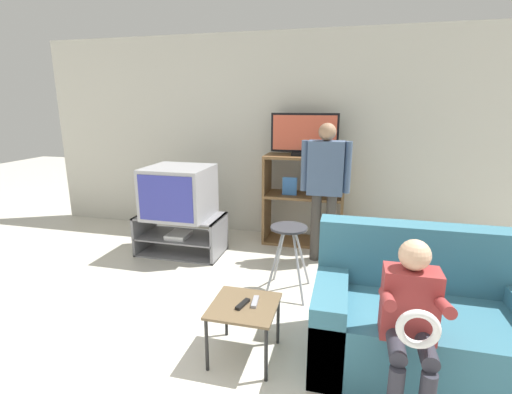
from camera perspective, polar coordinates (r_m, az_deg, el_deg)
The scene contains 12 objects.
wall_back at distance 4.90m, azimuth 2.09°, elevation 9.11°, with size 6.40×0.06×2.60m.
tv_stand at distance 4.50m, azimuth -11.45°, elevation -5.67°, with size 0.99×0.54×0.46m.
television_main at distance 4.33m, azimuth -11.76°, elevation 0.79°, with size 0.71×0.67×0.58m.
media_shelf at distance 4.67m, azimuth 7.34°, elevation -0.34°, with size 0.98×0.43×1.12m.
television_flat at distance 4.54m, azimuth 7.45°, elevation 9.36°, with size 0.81×0.20×0.50m.
folding_stool at distance 3.43m, azimuth 5.06°, elevation -6.59°, with size 0.38×0.45×0.65m.
snack_table at distance 2.66m, azimuth -1.84°, elevation -17.12°, with size 0.45×0.45×0.40m.
remote_control_black at distance 2.62m, azimuth -2.05°, elevation -16.14°, with size 0.04×0.14×0.02m, color black.
remote_control_white at distance 2.64m, azimuth -0.15°, elevation -15.81°, with size 0.04×0.14×0.02m, color gray.
couch at distance 2.86m, azimuth 24.37°, elevation -17.17°, with size 1.45×0.82×0.91m.
person_standing_adult at distance 4.08m, azimuth 10.59°, elevation 2.57°, with size 0.53×0.20×1.54m.
person_seated_child at distance 2.27m, azimuth 22.70°, elevation -16.72°, with size 0.33×0.43×1.03m.
Camera 1 is at (1.03, -1.30, 1.74)m, focal length 26.00 mm.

